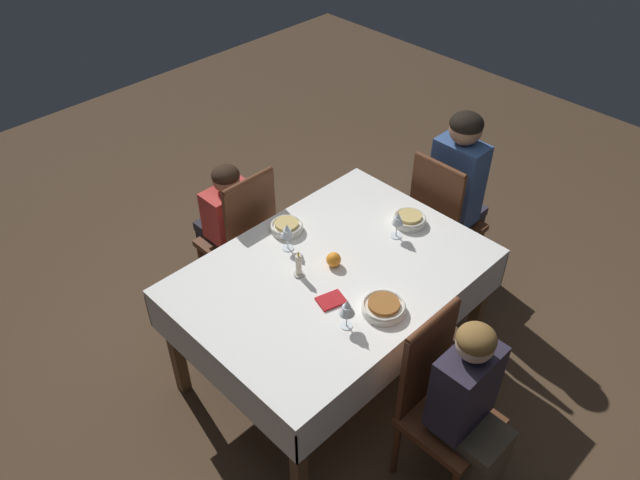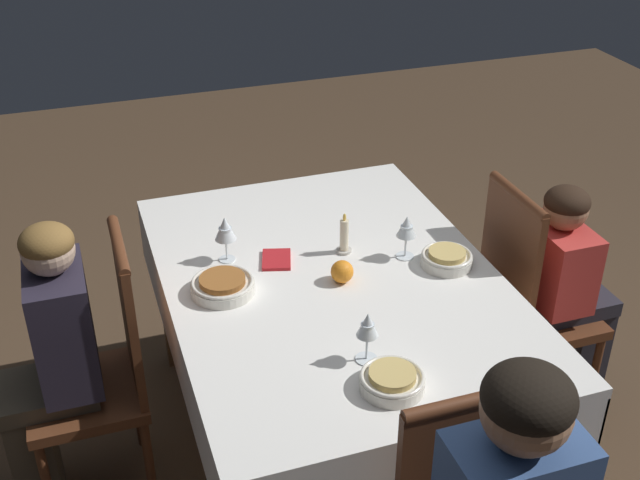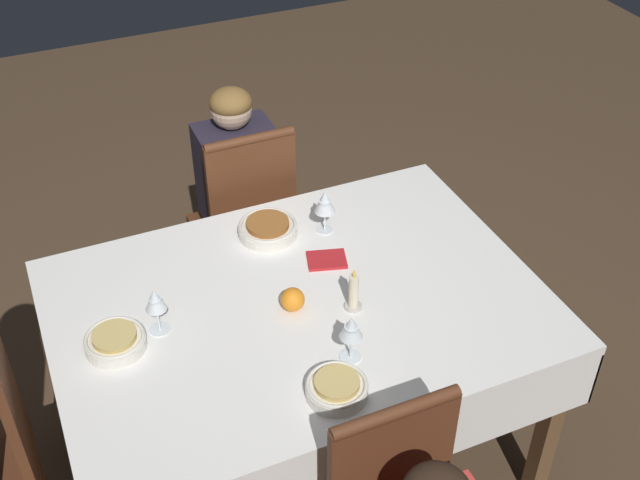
# 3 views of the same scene
# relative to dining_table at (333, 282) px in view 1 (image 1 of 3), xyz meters

# --- Properties ---
(ground_plane) EXTENTS (8.00, 8.00, 0.00)m
(ground_plane) POSITION_rel_dining_table_xyz_m (0.00, 0.00, -0.68)
(ground_plane) COLOR #4C3826
(dining_table) EXTENTS (1.53, 1.09, 0.77)m
(dining_table) POSITION_rel_dining_table_xyz_m (0.00, 0.00, 0.00)
(dining_table) COLOR white
(dining_table) RESTS_ON ground_plane
(chair_west) EXTENTS (0.38, 0.38, 0.99)m
(chair_west) POSITION_rel_dining_table_xyz_m (-0.99, -0.03, -0.16)
(chair_west) COLOR #562D19
(chair_west) RESTS_ON ground_plane
(chair_north) EXTENTS (0.38, 0.38, 0.99)m
(chair_north) POSITION_rel_dining_table_xyz_m (0.08, 0.77, -0.16)
(chair_north) COLOR #562D19
(chair_north) RESTS_ON ground_plane
(chair_south) EXTENTS (0.38, 0.38, 0.99)m
(chair_south) POSITION_rel_dining_table_xyz_m (-0.01, -0.77, -0.16)
(chair_south) COLOR #562D19
(chair_south) RESTS_ON ground_plane
(person_adult_denim) EXTENTS (0.34, 0.30, 1.22)m
(person_adult_denim) POSITION_rel_dining_table_xyz_m (-1.14, -0.03, 0.01)
(person_adult_denim) COLOR #383342
(person_adult_denim) RESTS_ON ground_plane
(person_child_dark) EXTENTS (0.30, 0.33, 1.08)m
(person_child_dark) POSITION_rel_dining_table_xyz_m (0.08, 0.93, -0.09)
(person_child_dark) COLOR #4C4233
(person_child_dark) RESTS_ON ground_plane
(person_child_red) EXTENTS (0.30, 0.33, 0.97)m
(person_child_red) POSITION_rel_dining_table_xyz_m (-0.01, -0.94, -0.15)
(person_child_red) COLOR #282833
(person_child_red) RESTS_ON ground_plane
(bowl_west) EXTENTS (0.18, 0.18, 0.06)m
(bowl_west) POSITION_rel_dining_table_xyz_m (-0.57, 0.03, 0.11)
(bowl_west) COLOR silver
(bowl_west) RESTS_ON dining_table
(wine_glass_west) EXTENTS (0.07, 0.07, 0.16)m
(wine_glass_west) POSITION_rel_dining_table_xyz_m (-0.43, 0.05, 0.20)
(wine_glass_west) COLOR white
(wine_glass_west) RESTS_ON dining_table
(bowl_north) EXTENTS (0.21, 0.21, 0.06)m
(bowl_north) POSITION_rel_dining_table_xyz_m (0.03, 0.36, 0.11)
(bowl_north) COLOR silver
(bowl_north) RESTS_ON dining_table
(wine_glass_north) EXTENTS (0.07, 0.07, 0.17)m
(wine_glass_north) POSITION_rel_dining_table_xyz_m (0.23, 0.31, 0.20)
(wine_glass_north) COLOR white
(wine_glass_north) RESTS_ON dining_table
(bowl_south) EXTENTS (0.18, 0.18, 0.06)m
(bowl_south) POSITION_rel_dining_table_xyz_m (-0.05, -0.40, 0.11)
(bowl_south) COLOR silver
(bowl_south) RESTS_ON dining_table
(wine_glass_south) EXTENTS (0.07, 0.07, 0.16)m
(wine_glass_south) POSITION_rel_dining_table_xyz_m (0.05, -0.28, 0.20)
(wine_glass_south) COLOR white
(wine_glass_south) RESTS_ON dining_table
(candle_centerpiece) EXTENTS (0.06, 0.06, 0.15)m
(candle_centerpiece) POSITION_rel_dining_table_xyz_m (0.15, -0.09, 0.14)
(candle_centerpiece) COLOR beige
(candle_centerpiece) RESTS_ON dining_table
(orange_fruit) EXTENTS (0.08, 0.08, 0.08)m
(orange_fruit) POSITION_rel_dining_table_xyz_m (-0.03, -0.02, 0.12)
(orange_fruit) COLOR orange
(orange_fruit) RESTS_ON dining_table
(napkin_red_folded) EXTENTS (0.15, 0.13, 0.01)m
(napkin_red_folded) POSITION_rel_dining_table_xyz_m (0.16, 0.15, 0.09)
(napkin_red_folded) COLOR red
(napkin_red_folded) RESTS_ON dining_table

